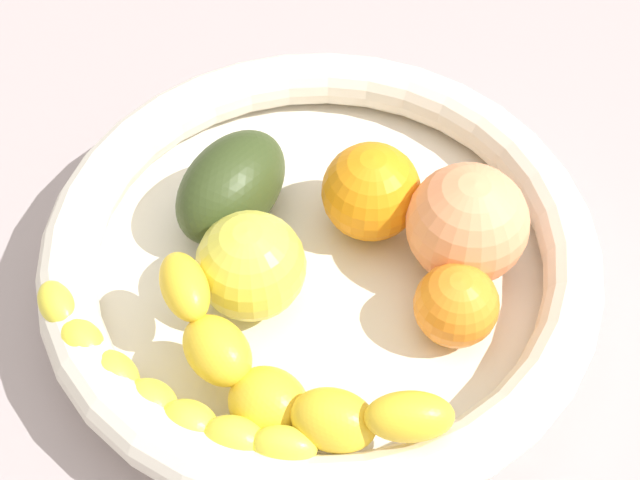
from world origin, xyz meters
The scene contains 9 objects.
kitchen_counter centered at (0.00, 0.00, 1.50)cm, with size 120.00×120.00×3.00cm, color #A09193.
fruit_bowl centered at (0.00, 0.00, 6.05)cm, with size 35.49×35.49×5.89cm.
banana_draped_left centered at (13.41, -4.15, 7.55)cm, with size 6.88×20.27×4.15cm.
banana_draped_right centered at (10.30, 2.11, 8.65)cm, with size 8.58×20.29×6.26cm.
orange_front centered at (0.76, 9.33, 7.81)cm, with size 5.18×5.18×5.18cm, color orange.
orange_mid_left centered at (-4.79, 1.43, 8.46)cm, with size 6.48×6.48×6.48cm, color orange.
apple_yellow centered at (3.83, -2.86, 8.62)cm, with size 6.80×6.80×6.80cm, color #D7CF44.
peach_blush centered at (-4.37, 8.06, 9.08)cm, with size 7.71×7.71×7.71cm, color #F99664.
avocado_dark centered at (-1.61, -7.12, 8.15)cm, with size 9.27×5.87×6.10cm, color #313F1B.
Camera 1 is at (32.98, 15.21, 55.55)cm, focal length 53.73 mm.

